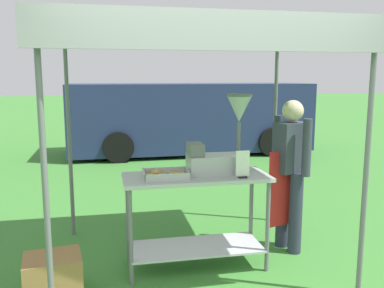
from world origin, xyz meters
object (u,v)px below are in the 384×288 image
van_navy (190,117)px  vendor (290,168)px  stall_canopy (194,37)px  donut_fryer (222,145)px  donut_tray (166,176)px  supply_crate (53,276)px  menu_sign (243,166)px  donut_cart (196,203)px

van_navy → vendor: bearing=-91.1°
stall_canopy → donut_fryer: bearing=-8.6°
donut_tray → vendor: vendor is taller
stall_canopy → supply_crate: 2.45m
menu_sign → van_navy: size_ratio=0.04×
donut_fryer → menu_sign: 0.32m
donut_tray → van_navy: van_navy is taller
vendor → donut_fryer: bearing=-169.2°
vendor → donut_tray: bearing=-169.2°
stall_canopy → vendor: (1.06, 0.11, -1.31)m
donut_cart → van_navy: (1.17, 6.20, 0.23)m
donut_fryer → vendor: donut_fryer is taller
donut_cart → menu_sign: 0.58m
supply_crate → van_navy: 6.98m
stall_canopy → vendor: stall_canopy is taller
donut_fryer → menu_sign: bearing=-61.6°
stall_canopy → menu_sign: (0.40, -0.28, -1.18)m
donut_tray → supply_crate: size_ratio=0.81×
donut_fryer → donut_tray: bearing=-169.2°
supply_crate → donut_fryer: bearing=12.4°
menu_sign → donut_cart: bearing=155.4°
stall_canopy → donut_fryer: size_ratio=3.53×
donut_cart → supply_crate: size_ratio=2.66×
donut_tray → menu_sign: size_ratio=1.64×
donut_cart → van_navy: van_navy is taller
vendor → van_navy: van_navy is taller
menu_sign → van_navy: (0.77, 6.39, -0.15)m
donut_tray → donut_fryer: donut_fryer is taller
donut_cart → menu_sign: bearing=-24.6°
stall_canopy → van_navy: bearing=79.1°
donut_cart → supply_crate: (-1.30, -0.29, -0.47)m
menu_sign → vendor: bearing=30.7°
stall_canopy → donut_cart: bearing=-90.0°
supply_crate → donut_cart: bearing=12.5°
stall_canopy → donut_cart: (-0.00, -0.10, -1.56)m
donut_fryer → supply_crate: donut_fryer is taller
stall_canopy → menu_sign: size_ratio=10.53×
stall_canopy → vendor: bearing=5.9°
donut_tray → van_navy: size_ratio=0.07×
donut_tray → van_navy: 6.42m
menu_sign → donut_tray: bearing=169.2°
vendor → van_navy: (0.12, 6.00, -0.02)m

